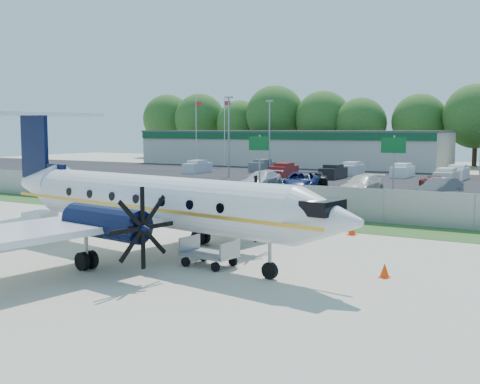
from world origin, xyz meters
The scene contains 27 objects.
ground centered at (0.00, 0.00, 0.00)m, with size 170.00×170.00×0.00m, color #BEB8A1.
grass_verge centered at (0.00, 12.00, 0.01)m, with size 170.00×4.00×0.02m, color #2D561E.
access_road centered at (0.00, 19.00, 0.01)m, with size 170.00×8.00×0.02m, color black.
parking_lot centered at (0.00, 40.00, 0.01)m, with size 170.00×32.00×0.02m, color black.
perimeter_fence centered at (0.00, 14.00, 1.00)m, with size 120.00×0.06×1.99m.
building_west centered at (-24.00, 61.98, 2.63)m, with size 46.40×12.40×5.24m.
sign_left centered at (-8.00, 22.91, 3.61)m, with size 1.80×0.26×5.00m.
sign_mid centered at (3.00, 22.91, 3.61)m, with size 1.80×0.26×5.00m.
flagpole_west centered at (-35.92, 55.00, 5.64)m, with size 1.06×0.12×10.00m.
flagpole_east centered at (-30.92, 55.00, 5.64)m, with size 1.06×0.12×10.00m.
light_pole_nw centered at (-20.00, 38.00, 5.23)m, with size 0.90×0.35×9.09m.
light_pole_sw centered at (-20.00, 48.00, 5.23)m, with size 0.90×0.35×9.09m.
tree_line centered at (0.00, 74.00, 0.00)m, with size 112.00×6.00×14.00m, color #265318, non-canonical shape.
aircraft centered at (-0.99, 0.03, 2.44)m, with size 20.63×20.26×6.31m.
pushback_tug centered at (-8.53, 0.27, 0.68)m, with size 2.80×2.17×1.42m.
baggage_cart_far centered at (2.25, -0.33, 0.52)m, with size 2.23×1.46×1.12m.
cone_nose centered at (8.85, 1.39, 0.26)m, with size 0.39×0.39×0.55m.
cone_starboard_wing centered at (4.75, 9.39, 0.29)m, with size 0.43×0.43×0.62m.
road_car_west centered at (-21.09, 18.30, 0.00)m, with size 1.73×4.30×1.46m, color navy.
road_car_mid centered at (7.44, 20.16, 0.00)m, with size 2.02×4.97×1.44m, color #595B5E.
parked_car_a centered at (-10.84, 28.67, 0.00)m, with size 2.26×5.56×1.61m, color silver.
parked_car_b centered at (-6.68, 28.11, 0.00)m, with size 2.81×6.10×1.69m, color navy.
parked_car_c centered at (-1.15, 28.49, 0.00)m, with size 2.26×5.57×1.62m, color beige.
parked_car_d centered at (5.17, 28.51, 0.00)m, with size 1.74×4.99×1.64m, color #595B5E.
parked_car_f centered at (-7.69, 34.12, 0.00)m, with size 2.20×4.78×1.33m, color black.
parked_car_g centered at (3.29, 35.21, 0.00)m, with size 2.17×4.71×1.31m, color maroon.
far_parking_rows centered at (0.00, 45.00, 0.00)m, with size 56.00×10.00×1.60m, color gray, non-canonical shape.
Camera 1 is at (15.14, -20.14, 5.48)m, focal length 45.00 mm.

